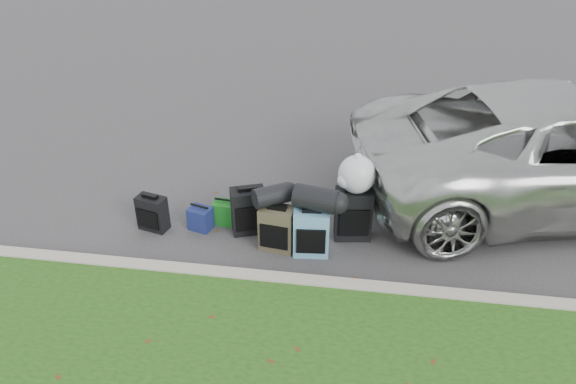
# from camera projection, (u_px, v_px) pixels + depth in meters

# --- Properties ---
(ground) EXTENTS (120.00, 120.00, 0.00)m
(ground) POSITION_uv_depth(u_px,v_px,m) (293.00, 236.00, 7.32)
(ground) COLOR #383535
(ground) RESTS_ON ground
(curb) EXTENTS (120.00, 0.18, 0.15)m
(curb) POSITION_uv_depth(u_px,v_px,m) (282.00, 282.00, 6.44)
(curb) COLOR #9E937F
(curb) RESTS_ON ground
(suv) EXTENTS (6.30, 3.96, 1.62)m
(suv) POSITION_uv_depth(u_px,v_px,m) (568.00, 148.00, 7.71)
(suv) COLOR #B7B7B2
(suv) RESTS_ON ground
(suitcase_small_black) EXTENTS (0.42, 0.30, 0.48)m
(suitcase_small_black) POSITION_uv_depth(u_px,v_px,m) (153.00, 213.00, 7.36)
(suitcase_small_black) COLOR black
(suitcase_small_black) RESTS_ON ground
(suitcase_large_black_left) EXTENTS (0.50, 0.40, 0.63)m
(suitcase_large_black_left) POSITION_uv_depth(u_px,v_px,m) (248.00, 211.00, 7.27)
(suitcase_large_black_left) COLOR black
(suitcase_large_black_left) RESTS_ON ground
(suitcase_olive) EXTENTS (0.46, 0.32, 0.59)m
(suitcase_olive) POSITION_uv_depth(u_px,v_px,m) (277.00, 228.00, 6.97)
(suitcase_olive) COLOR #363021
(suitcase_olive) RESTS_ON ground
(suitcase_teal) EXTENTS (0.45, 0.29, 0.62)m
(suitcase_teal) POSITION_uv_depth(u_px,v_px,m) (311.00, 233.00, 6.86)
(suitcase_teal) COLOR #457188
(suitcase_teal) RESTS_ON ground
(suitcase_large_black_right) EXTENTS (0.50, 0.34, 0.69)m
(suitcase_large_black_right) POSITION_uv_depth(u_px,v_px,m) (353.00, 214.00, 7.15)
(suitcase_large_black_right) COLOR black
(suitcase_large_black_right) RESTS_ON ground
(tote_green) EXTENTS (0.30, 0.26, 0.32)m
(tote_green) POSITION_uv_depth(u_px,v_px,m) (225.00, 212.00, 7.52)
(tote_green) COLOR #17691A
(tote_green) RESTS_ON ground
(tote_navy) EXTENTS (0.34, 0.30, 0.31)m
(tote_navy) POSITION_uv_depth(u_px,v_px,m) (200.00, 218.00, 7.41)
(tote_navy) COLOR navy
(tote_navy) RESTS_ON ground
(duffel_left) EXTENTS (0.53, 0.46, 0.25)m
(duffel_left) POSITION_uv_depth(u_px,v_px,m) (272.00, 195.00, 6.84)
(duffel_left) COLOR black
(duffel_left) RESTS_ON suitcase_olive
(duffel_right) EXTENTS (0.58, 0.40, 0.30)m
(duffel_right) POSITION_uv_depth(u_px,v_px,m) (316.00, 199.00, 6.67)
(duffel_right) COLOR black
(duffel_right) RESTS_ON suitcase_teal
(trash_bag) EXTENTS (0.47, 0.47, 0.47)m
(trash_bag) POSITION_uv_depth(u_px,v_px,m) (357.00, 174.00, 6.85)
(trash_bag) COLOR silver
(trash_bag) RESTS_ON suitcase_large_black_right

